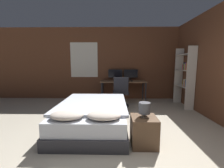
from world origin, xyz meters
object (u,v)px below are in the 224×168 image
(desk, at_px, (123,83))
(bed, at_px, (93,115))
(monitor_right, at_px, (131,74))
(bookshelf, at_px, (186,74))
(monitor_left, at_px, (115,74))
(bedside_lamp, at_px, (144,108))
(nightstand, at_px, (144,131))
(computer_mouse, at_px, (132,81))
(office_chair, at_px, (121,94))
(keyboard, at_px, (124,81))

(desk, bearing_deg, bed, -108.86)
(monitor_right, relative_size, bookshelf, 0.28)
(bed, xyz_separation_m, monitor_left, (0.49, 2.50, 0.71))
(bedside_lamp, height_order, bookshelf, bookshelf)
(nightstand, relative_size, bedside_lamp, 1.98)
(bed, bearing_deg, monitor_left, 78.89)
(bed, xyz_separation_m, monitor_right, (1.07, 2.50, 0.71))
(desk, height_order, bookshelf, bookshelf)
(monitor_left, height_order, monitor_right, same)
(bedside_lamp, bearing_deg, desk, 93.43)
(bed, distance_m, monitor_right, 2.81)
(computer_mouse, xyz_separation_m, office_chair, (-0.40, -0.56, -0.36))
(bed, bearing_deg, desk, 71.14)
(nightstand, bearing_deg, bedside_lamp, -116.57)
(nightstand, relative_size, desk, 0.30)
(computer_mouse, bearing_deg, bed, -117.15)
(keyboard, bearing_deg, bed, -110.60)
(bed, xyz_separation_m, keyboard, (0.78, 2.08, 0.48))
(nightstand, distance_m, bedside_lamp, 0.40)
(computer_mouse, relative_size, office_chair, 0.07)
(desk, distance_m, keyboard, 0.23)
(keyboard, distance_m, bookshelf, 1.98)
(bed, xyz_separation_m, computer_mouse, (1.07, 2.08, 0.49))
(computer_mouse, height_order, office_chair, office_chair)
(nightstand, bearing_deg, keyboard, 93.68)
(nightstand, height_order, keyboard, keyboard)
(monitor_left, relative_size, keyboard, 1.34)
(keyboard, bearing_deg, desk, 90.00)
(bedside_lamp, relative_size, keyboard, 0.63)
(nightstand, height_order, office_chair, office_chair)
(nightstand, xyz_separation_m, desk, (-0.18, 3.01, 0.41))
(desk, height_order, computer_mouse, computer_mouse)
(monitor_right, distance_m, office_chair, 1.20)
(bedside_lamp, bearing_deg, monitor_right, 88.05)
(desk, height_order, monitor_left, monitor_left)
(office_chair, bearing_deg, desk, 81.18)
(keyboard, bearing_deg, bookshelf, -16.01)
(bedside_lamp, bearing_deg, keyboard, 93.68)
(nightstand, bearing_deg, monitor_right, 88.05)
(nightstand, relative_size, keyboard, 1.25)
(monitor_right, bearing_deg, nightstand, -91.95)
(bedside_lamp, height_order, desk, same)
(bedside_lamp, bearing_deg, bookshelf, 53.14)
(monitor_left, distance_m, keyboard, 0.56)
(monitor_left, relative_size, office_chair, 0.55)
(nightstand, relative_size, monitor_right, 0.94)
(bed, bearing_deg, keyboard, 69.40)
(monitor_left, relative_size, monitor_right, 1.00)
(bed, relative_size, nightstand, 4.28)
(bed, xyz_separation_m, office_chair, (0.66, 1.52, 0.13))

